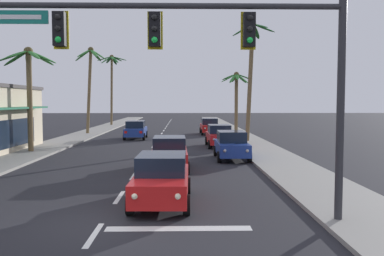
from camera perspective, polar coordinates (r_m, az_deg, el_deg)
name	(u,v)px	position (r m, az deg, el deg)	size (l,w,h in m)	color
ground_plane	(102,223)	(12.34, -12.37, -12.73)	(220.00, 220.00, 0.00)	#232328
sidewalk_right	(254,145)	(32.26, 8.56, -2.37)	(3.20, 110.00, 0.14)	gray
sidewalk_left	(52,146)	(33.37, -18.90, -2.33)	(3.20, 110.00, 0.14)	gray
lane_markings	(158,148)	(30.97, -4.68, -2.72)	(4.28, 86.54, 0.01)	silver
traffic_signal_mast	(216,49)	(11.49, 3.34, 10.92)	(10.47, 0.41, 6.81)	#2D2D33
sedan_lead_at_stop_bar	(162,179)	(14.07, -4.22, -7.04)	(2.02, 4.48, 1.68)	red
sedan_third_in_queue	(169,153)	(20.87, -3.15, -3.50)	(2.01, 4.48, 1.68)	red
sedan_oncoming_far	(136,130)	(38.26, -7.82, -0.23)	(1.98, 4.46, 1.68)	navy
sedan_parked_nearest_kerb	(219,136)	(31.51, 3.81, -1.05)	(2.03, 4.48, 1.68)	red
sedan_parked_mid_kerb	(209,126)	(43.45, 2.44, 0.27)	(2.00, 4.47, 1.68)	red
sedan_parked_far_kerb	(231,145)	(24.84, 5.51, -2.35)	(1.95, 4.45, 1.68)	navy
palm_left_second	(29,77)	(29.47, -21.77, 6.64)	(3.84, 3.85, 7.08)	brown
palm_left_third	(90,72)	(44.31, -14.03, 7.50)	(3.58, 3.51, 9.11)	brown
palm_left_farthest	(112,74)	(59.65, -11.07, 7.43)	(4.12, 3.98, 10.06)	brown
palm_right_third	(251,61)	(35.19, 8.23, 9.26)	(3.60, 3.50, 10.17)	brown
palm_right_farthest	(236,89)	(47.34, 6.18, 5.37)	(3.70, 3.70, 6.85)	brown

